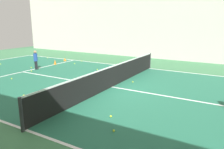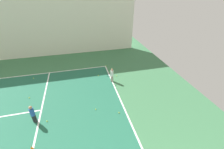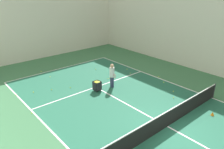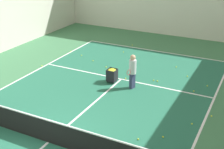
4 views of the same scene
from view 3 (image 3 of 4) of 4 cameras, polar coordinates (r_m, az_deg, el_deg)
ground_plane at (r=12.30m, az=14.29°, el=-13.02°), size 35.40×35.40×0.00m
court_playing_area at (r=12.30m, az=14.29°, el=-13.02°), size 9.78×23.26×0.00m
line_baseline_far at (r=20.33m, az=-13.09°, el=1.61°), size 9.78×0.10×0.00m
line_sideline_right at (r=16.09m, az=24.63°, el=-5.59°), size 0.10×23.26×0.00m
line_service_far at (r=16.18m, az=-4.26°, el=-3.30°), size 9.78×0.10×0.00m
line_centre_service at (r=12.30m, az=14.29°, el=-13.00°), size 0.10×12.79×0.00m
hall_enclosure_far at (r=23.12m, az=-18.89°, el=12.89°), size 17.92×0.15×7.35m
tennis_net at (r=12.01m, az=14.52°, el=-10.96°), size 10.08×0.10×1.02m
coach_at_net at (r=15.78m, az=0.01°, el=0.13°), size 0.45×0.72×1.79m
ball_cart at (r=15.41m, az=-3.92°, el=-2.56°), size 0.48×0.49×0.75m
training_cone_2 at (r=14.02m, az=24.80°, el=-9.25°), size 0.20×0.20×0.24m
tennis_ball_0 at (r=18.31m, az=12.05°, el=-0.52°), size 0.07×0.07×0.07m
tennis_ball_1 at (r=16.37m, az=-3.92°, el=-2.87°), size 0.07×0.07×0.07m
tennis_ball_2 at (r=15.18m, az=15.78°, el=-5.83°), size 0.07×0.07×0.07m
tennis_ball_3 at (r=19.32m, az=-0.23°, el=1.21°), size 0.07×0.07×0.07m
tennis_ball_4 at (r=16.26m, az=-15.51°, el=-3.86°), size 0.07×0.07×0.07m
tennis_ball_7 at (r=18.57m, az=-15.86°, el=-0.56°), size 0.07×0.07×0.07m
tennis_ball_11 at (r=19.58m, az=3.92°, el=1.45°), size 0.07×0.07×0.07m
tennis_ball_16 at (r=17.34m, az=13.37°, el=-1.96°), size 0.07×0.07×0.07m
tennis_ball_17 at (r=11.72m, az=8.58°, el=-14.26°), size 0.07×0.07×0.07m
tennis_ball_18 at (r=16.29m, az=-10.83°, el=-3.36°), size 0.07×0.07×0.07m
tennis_ball_21 at (r=19.96m, az=-18.02°, el=0.78°), size 0.07×0.07×0.07m
tennis_ball_24 at (r=17.50m, az=-1.08°, el=-1.10°), size 0.07×0.07×0.07m
tennis_ball_26 at (r=16.04m, az=15.75°, el=-4.25°), size 0.07×0.07×0.07m
tennis_ball_29 at (r=16.34m, az=-23.79°, el=-4.89°), size 0.07×0.07×0.07m
tennis_ball_30 at (r=18.67m, az=4.81°, el=0.36°), size 0.07×0.07×0.07m
tennis_ball_32 at (r=16.30m, az=-19.84°, el=-4.35°), size 0.07×0.07×0.07m
tennis_ball_33 at (r=17.62m, az=-0.55°, el=-0.92°), size 0.07×0.07×0.07m
tennis_ball_34 at (r=13.79m, az=-20.21°, el=-9.44°), size 0.07×0.07×0.07m
tennis_ball_35 at (r=19.56m, az=-4.30°, el=1.41°), size 0.07×0.07×0.07m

